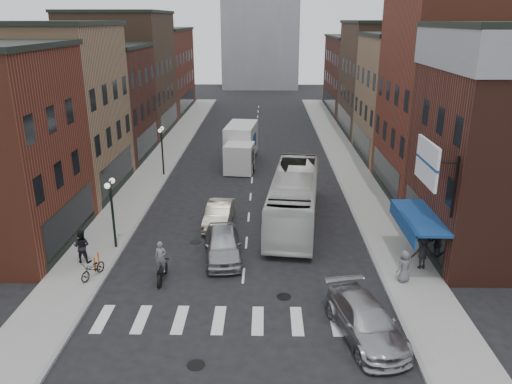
% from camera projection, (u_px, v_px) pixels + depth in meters
% --- Properties ---
extents(ground, '(160.00, 160.00, 0.00)m').
position_uv_depth(ground, '(243.00, 286.00, 24.54)').
color(ground, black).
rests_on(ground, ground).
extents(sidewalk_left, '(3.00, 74.00, 0.15)m').
position_uv_depth(sidewalk_left, '(160.00, 162.00, 45.45)').
color(sidewalk_left, gray).
rests_on(sidewalk_left, ground).
extents(sidewalk_right, '(3.00, 74.00, 0.15)m').
position_uv_depth(sidewalk_right, '(347.00, 163.00, 45.13)').
color(sidewalk_right, gray).
rests_on(sidewalk_right, ground).
extents(curb_left, '(0.20, 74.00, 0.16)m').
position_uv_depth(curb_left, '(177.00, 163.00, 45.45)').
color(curb_left, gray).
rests_on(curb_left, ground).
extents(curb_right, '(0.20, 74.00, 0.16)m').
position_uv_depth(curb_right, '(331.00, 164.00, 45.19)').
color(curb_right, gray).
rests_on(curb_right, ground).
extents(crosswalk_stripes, '(12.00, 2.20, 0.01)m').
position_uv_depth(crosswalk_stripes, '(239.00, 320.00, 21.71)').
color(crosswalk_stripes, silver).
rests_on(crosswalk_stripes, ground).
extents(bldg_left_mid_a, '(10.30, 10.20, 12.30)m').
position_uv_depth(bldg_left_mid_a, '(43.00, 111.00, 36.02)').
color(bldg_left_mid_a, '#9E7957').
rests_on(bldg_left_mid_a, ground).
extents(bldg_left_mid_b, '(10.30, 10.20, 10.30)m').
position_uv_depth(bldg_left_mid_b, '(91.00, 103.00, 45.79)').
color(bldg_left_mid_b, '#442018').
rests_on(bldg_left_mid_b, ground).
extents(bldg_left_far_a, '(10.30, 12.20, 13.30)m').
position_uv_depth(bldg_left_far_a, '(122.00, 74.00, 55.69)').
color(bldg_left_far_a, '#4C3626').
rests_on(bldg_left_far_a, ground).
extents(bldg_left_far_b, '(10.30, 16.20, 11.30)m').
position_uv_depth(bldg_left_far_b, '(150.00, 70.00, 69.24)').
color(bldg_left_far_b, maroon).
rests_on(bldg_left_far_b, ground).
extents(bldg_right_mid_a, '(10.30, 10.20, 14.30)m').
position_uv_depth(bldg_right_mid_a, '(463.00, 98.00, 35.13)').
color(bldg_right_mid_a, maroon).
rests_on(bldg_right_mid_a, ground).
extents(bldg_right_mid_b, '(10.30, 10.20, 11.30)m').
position_uv_depth(bldg_right_mid_b, '(419.00, 98.00, 45.07)').
color(bldg_right_mid_b, '#9E7957').
rests_on(bldg_right_mid_b, ground).
extents(bldg_right_far_a, '(10.30, 12.20, 12.30)m').
position_uv_depth(bldg_right_far_a, '(391.00, 79.00, 55.30)').
color(bldg_right_far_a, '#4C3626').
rests_on(bldg_right_far_a, ground).
extents(bldg_right_far_b, '(10.30, 16.20, 10.30)m').
position_uv_depth(bldg_right_far_b, '(367.00, 75.00, 68.85)').
color(bldg_right_far_b, '#442018').
rests_on(bldg_right_far_b, ground).
extents(awning_blue, '(1.80, 5.00, 0.78)m').
position_uv_depth(awning_blue, '(416.00, 218.00, 25.87)').
color(awning_blue, navy).
rests_on(awning_blue, ground).
extents(billboard_sign, '(1.52, 3.00, 3.70)m').
position_uv_depth(billboard_sign, '(429.00, 164.00, 22.84)').
color(billboard_sign, black).
rests_on(billboard_sign, ground).
extents(streetlamp_near, '(0.32, 1.22, 4.11)m').
position_uv_depth(streetlamp_near, '(111.00, 201.00, 27.50)').
color(streetlamp_near, black).
rests_on(streetlamp_near, ground).
extents(streetlamp_far, '(0.32, 1.22, 4.11)m').
position_uv_depth(streetlamp_far, '(162.00, 142.00, 40.72)').
color(streetlamp_far, black).
rests_on(streetlamp_far, ground).
extents(bike_rack, '(0.08, 0.68, 0.80)m').
position_uv_depth(bike_rack, '(97.00, 262.00, 25.73)').
color(bike_rack, '#D8590C').
rests_on(bike_rack, sidewalk_left).
extents(box_truck, '(2.97, 8.16, 3.46)m').
position_uv_depth(box_truck, '(241.00, 146.00, 44.37)').
color(box_truck, silver).
rests_on(box_truck, ground).
extents(motorcycle_rider, '(0.60, 2.08, 2.12)m').
position_uv_depth(motorcycle_rider, '(161.00, 263.00, 24.70)').
color(motorcycle_rider, black).
rests_on(motorcycle_rider, ground).
extents(transit_bus, '(4.11, 12.03, 3.28)m').
position_uv_depth(transit_bus, '(294.00, 198.00, 31.77)').
color(transit_bus, silver).
rests_on(transit_bus, ground).
extents(sedan_left_near, '(2.53, 5.04, 1.65)m').
position_uv_depth(sedan_left_near, '(223.00, 244.00, 27.12)').
color(sedan_left_near, '#A5A5A9').
rests_on(sedan_left_near, ground).
extents(sedan_left_far, '(1.80, 4.49, 1.45)m').
position_uv_depth(sedan_left_far, '(219.00, 214.00, 31.57)').
color(sedan_left_far, '#B4AA92').
rests_on(sedan_left_far, ground).
extents(curb_car, '(3.25, 5.52, 1.50)m').
position_uv_depth(curb_car, '(366.00, 321.00, 20.36)').
color(curb_car, '#A2A2A6').
rests_on(curb_car, ground).
extents(parked_bicycle, '(1.17, 1.82, 0.90)m').
position_uv_depth(parked_bicycle, '(93.00, 269.00, 24.90)').
color(parked_bicycle, black).
rests_on(parked_bicycle, sidewalk_left).
extents(ped_left_solo, '(0.92, 0.57, 1.83)m').
position_uv_depth(ped_left_solo, '(82.00, 246.00, 26.33)').
color(ped_left_solo, black).
rests_on(ped_left_solo, sidewalk_left).
extents(ped_right_a, '(1.27, 0.81, 1.82)m').
position_uv_depth(ped_right_a, '(422.00, 252.00, 25.69)').
color(ped_right_a, black).
rests_on(ped_right_a, sidewalk_right).
extents(ped_right_b, '(1.12, 0.77, 1.73)m').
position_uv_depth(ped_right_b, '(423.00, 243.00, 26.78)').
color(ped_right_b, '#835F42').
rests_on(ped_right_b, sidewalk_right).
extents(ped_right_c, '(0.96, 0.86, 1.64)m').
position_uv_depth(ped_right_c, '(404.00, 266.00, 24.40)').
color(ped_right_c, '#5A5D62').
rests_on(ped_right_c, sidewalk_right).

